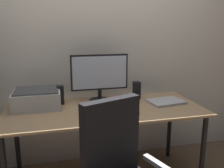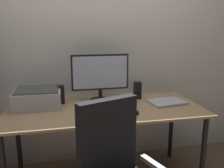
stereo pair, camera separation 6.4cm
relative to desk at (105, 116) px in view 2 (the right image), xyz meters
The scene contains 10 objects.
back_wall 0.84m from the desk, 90.00° to the left, with size 6.40×0.10×2.60m, color silver.
desk is the anchor object (origin of this frame).
monitor 0.40m from the desk, 90.23° to the left, with size 0.54×0.20×0.45m.
keyboard 0.21m from the desk, 85.68° to the right, with size 0.29×0.11×0.02m, color silver.
mouse 0.29m from the desk, 42.27° to the right, with size 0.06×0.10×0.03m, color black.
coffee_mug 0.16m from the desk, 10.93° to the right, with size 0.09×0.07×0.10m.
laptop 0.60m from the desk, ahead, with size 0.32×0.23×0.02m, color #B7BABC.
speaker_left 0.46m from the desk, 149.01° to the left, with size 0.06×0.07×0.17m, color black.
speaker_right 0.46m from the desk, 31.11° to the left, with size 0.06×0.07×0.17m, color black.
printer 0.62m from the desk, 163.26° to the left, with size 0.40×0.34×0.16m.
Camera 2 is at (-0.36, -2.00, 1.44)m, focal length 38.99 mm.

